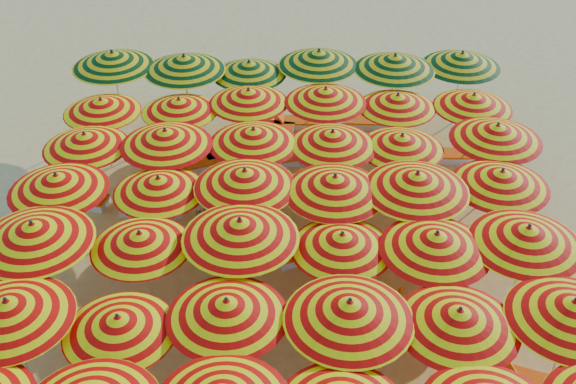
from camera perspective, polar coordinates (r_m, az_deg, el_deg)
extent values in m
plane|color=#E9CB67|center=(18.48, 0.00, -4.93)|extent=(120.00, 120.00, 0.00)
cylinder|color=silver|center=(15.51, -20.38, -11.49)|extent=(0.05, 0.05, 2.48)
cone|color=orange|center=(14.78, -21.24, -8.65)|extent=(2.96, 2.96, 0.47)
sphere|color=black|center=(14.60, -21.47, -7.88)|extent=(0.08, 0.08, 0.08)
cylinder|color=silver|center=(14.93, -12.72, -12.70)|extent=(0.04, 0.04, 2.22)
cone|color=orange|center=(14.23, -13.23, -10.14)|extent=(2.83, 2.83, 0.42)
sphere|color=black|center=(14.06, -13.37, -9.46)|extent=(0.07, 0.07, 0.07)
cylinder|color=silver|center=(14.73, -4.65, -12.01)|extent=(0.05, 0.05, 2.39)
cone|color=orange|center=(13.98, -4.86, -9.18)|extent=(2.69, 2.69, 0.45)
sphere|color=black|center=(13.79, -4.92, -8.42)|extent=(0.08, 0.08, 0.08)
cylinder|color=silver|center=(14.56, 4.65, -12.33)|extent=(0.05, 0.05, 2.53)
cone|color=orange|center=(13.76, 4.87, -9.30)|extent=(2.81, 2.81, 0.48)
sphere|color=black|center=(13.57, 4.93, -8.48)|extent=(0.08, 0.08, 0.08)
cylinder|color=silver|center=(14.86, 12.78, -12.49)|extent=(0.05, 0.05, 2.39)
cone|color=orange|center=(14.12, 13.34, -9.69)|extent=(3.13, 3.13, 0.46)
sphere|color=black|center=(13.94, 13.49, -8.94)|extent=(0.08, 0.08, 0.08)
cylinder|color=silver|center=(15.51, 20.70, -11.52)|extent=(0.05, 0.05, 2.49)
cone|color=orange|center=(14.77, 21.58, -8.66)|extent=(3.30, 3.30, 0.48)
sphere|color=black|center=(14.59, 21.82, -7.90)|extent=(0.08, 0.08, 0.08)
cylinder|color=silver|center=(17.00, -18.73, -5.93)|extent=(0.05, 0.05, 2.56)
cone|color=orange|center=(16.31, -19.47, -3.02)|extent=(3.39, 3.39, 0.49)
sphere|color=black|center=(16.15, -19.66, -2.25)|extent=(0.09, 0.09, 0.09)
cylinder|color=silver|center=(16.60, -11.20, -6.31)|extent=(0.04, 0.04, 2.23)
cone|color=orange|center=(15.98, -11.60, -3.75)|extent=(2.85, 2.85, 0.43)
sphere|color=black|center=(15.82, -11.70, -3.07)|extent=(0.07, 0.07, 0.07)
cylinder|color=silver|center=(16.21, -3.66, -5.99)|extent=(0.05, 0.05, 2.57)
cone|color=orange|center=(15.49, -3.81, -2.93)|extent=(3.40, 3.40, 0.49)
sphere|color=black|center=(15.31, -3.85, -2.12)|extent=(0.09, 0.09, 0.09)
cylinder|color=silver|center=(16.26, 4.14, -6.57)|extent=(0.04, 0.04, 2.26)
cone|color=orange|center=(15.62, 4.29, -3.92)|extent=(2.92, 2.92, 0.43)
sphere|color=black|center=(15.46, 4.33, -3.22)|extent=(0.08, 0.08, 0.08)
cylinder|color=silver|center=(16.33, 11.19, -6.70)|extent=(0.05, 0.05, 2.43)
cone|color=orange|center=(15.65, 11.63, -3.87)|extent=(2.72, 2.72, 0.46)
sphere|color=black|center=(15.49, 11.74, -3.11)|extent=(0.08, 0.08, 0.08)
cylinder|color=silver|center=(16.88, 17.69, -6.14)|extent=(0.05, 0.05, 2.50)
cone|color=orange|center=(16.21, 18.38, -3.29)|extent=(3.18, 3.18, 0.48)
sphere|color=black|center=(16.05, 18.56, -2.54)|extent=(0.08, 0.08, 0.08)
cylinder|color=silver|center=(18.54, -17.20, -1.90)|extent=(0.05, 0.05, 2.41)
cone|color=orange|center=(17.94, -17.78, 0.72)|extent=(2.94, 2.94, 0.46)
sphere|color=black|center=(17.80, -17.93, 1.41)|extent=(0.08, 0.08, 0.08)
cylinder|color=silver|center=(18.11, -9.85, -1.95)|extent=(0.04, 0.04, 2.25)
cone|color=orange|center=(17.53, -10.18, 0.56)|extent=(2.83, 2.83, 0.43)
sphere|color=black|center=(17.39, -10.26, 1.22)|extent=(0.08, 0.08, 0.08)
cylinder|color=silver|center=(17.77, -3.30, -1.76)|extent=(0.05, 0.05, 2.49)
cone|color=orange|center=(17.13, -3.42, 1.09)|extent=(3.10, 3.10, 0.47)
sphere|color=black|center=(16.97, -3.45, 1.84)|extent=(0.08, 0.08, 0.08)
cylinder|color=silver|center=(17.61, 3.59, -2.22)|extent=(0.05, 0.05, 2.46)
cone|color=orange|center=(16.97, 3.73, 0.61)|extent=(3.25, 3.25, 0.47)
sphere|color=black|center=(16.81, 3.76, 1.36)|extent=(0.08, 0.08, 0.08)
cylinder|color=silver|center=(17.80, 9.77, -2.09)|extent=(0.05, 0.05, 2.55)
cone|color=orange|center=(17.15, 10.14, 0.81)|extent=(2.76, 2.76, 0.48)
sphere|color=black|center=(17.00, 10.23, 1.57)|extent=(0.08, 0.08, 0.08)
cylinder|color=silver|center=(18.59, 15.97, -1.57)|extent=(0.05, 0.05, 2.38)
cone|color=orange|center=(18.00, 16.50, 1.03)|extent=(2.75, 2.75, 0.45)
sphere|color=black|center=(17.86, 16.64, 1.72)|extent=(0.08, 0.08, 0.08)
cylinder|color=silver|center=(20.13, -15.29, 1.56)|extent=(0.04, 0.04, 2.28)
cone|color=orange|center=(19.61, -15.74, 3.94)|extent=(2.58, 2.58, 0.43)
sphere|color=black|center=(19.48, -15.86, 4.56)|extent=(0.08, 0.08, 0.08)
cylinder|color=silver|center=(19.57, -9.35, 1.66)|extent=(0.05, 0.05, 2.43)
cone|color=orange|center=(19.01, -9.65, 4.27)|extent=(3.11, 3.11, 0.46)
sphere|color=black|center=(18.87, -9.73, 4.96)|extent=(0.08, 0.08, 0.08)
cylinder|color=silver|center=(19.45, -2.65, 1.84)|extent=(0.05, 0.05, 2.38)
cone|color=orange|center=(18.89, -2.74, 4.42)|extent=(2.85, 2.85, 0.45)
sphere|color=black|center=(18.75, -2.76, 5.10)|extent=(0.08, 0.08, 0.08)
cylinder|color=silver|center=(19.39, 3.42, 1.66)|extent=(0.05, 0.05, 2.36)
cone|color=orange|center=(18.83, 3.53, 4.23)|extent=(2.88, 2.88, 0.45)
sphere|color=black|center=(18.70, 3.56, 4.91)|extent=(0.08, 0.08, 0.08)
cylinder|color=silver|center=(19.60, 8.71, 1.49)|extent=(0.04, 0.04, 2.26)
cone|color=orange|center=(19.06, 8.98, 3.92)|extent=(2.75, 2.75, 0.43)
sphere|color=black|center=(18.93, 9.05, 4.55)|extent=(0.08, 0.08, 0.08)
cylinder|color=silver|center=(20.25, 15.69, 2.00)|extent=(0.05, 0.05, 2.44)
cone|color=orange|center=(19.70, 16.18, 4.55)|extent=(2.97, 2.97, 0.46)
sphere|color=black|center=(19.57, 16.31, 5.21)|extent=(0.08, 0.08, 0.08)
cylinder|color=silver|center=(21.73, -14.16, 4.43)|extent=(0.04, 0.04, 2.22)
cone|color=orange|center=(21.26, -14.53, 6.63)|extent=(2.57, 2.57, 0.42)
sphere|color=black|center=(21.14, -14.63, 7.20)|extent=(0.07, 0.07, 0.07)
cylinder|color=silver|center=(21.34, -8.37, 4.56)|extent=(0.04, 0.04, 2.20)
cone|color=orange|center=(20.87, -8.60, 6.79)|extent=(2.76, 2.76, 0.42)
sphere|color=black|center=(20.75, -8.65, 7.36)|extent=(0.07, 0.07, 0.07)
cylinder|color=silver|center=(21.42, -3.05, 5.22)|extent=(0.04, 0.04, 2.30)
cone|color=orange|center=(20.93, -3.14, 7.56)|extent=(2.65, 2.65, 0.44)
sphere|color=black|center=(20.81, -3.16, 8.17)|extent=(0.08, 0.08, 0.08)
cylinder|color=silver|center=(21.34, 2.90, 5.20)|extent=(0.05, 0.05, 2.37)
cone|color=orange|center=(20.84, 2.99, 7.63)|extent=(2.49, 2.49, 0.45)
sphere|color=black|center=(20.71, 3.01, 8.26)|extent=(0.08, 0.08, 0.08)
cylinder|color=silver|center=(21.46, 8.41, 4.83)|extent=(0.04, 0.04, 2.25)
cone|color=orange|center=(20.97, 8.65, 7.10)|extent=(2.62, 2.62, 0.43)
sphere|color=black|center=(20.86, 8.71, 7.69)|extent=(0.08, 0.08, 0.08)
cylinder|color=silver|center=(21.85, 14.05, 4.73)|extent=(0.04, 0.04, 2.28)
cone|color=orange|center=(21.37, 14.43, 6.98)|extent=(2.89, 2.89, 0.43)
sphere|color=black|center=(21.25, 14.53, 7.57)|extent=(0.08, 0.08, 0.08)
cylinder|color=silver|center=(23.63, -13.30, 7.76)|extent=(0.05, 0.05, 2.56)
cone|color=#706E06|center=(23.15, -13.68, 10.16)|extent=(3.28, 3.28, 0.49)
sphere|color=black|center=(23.03, -13.78, 10.79)|extent=(0.09, 0.09, 0.09)
cylinder|color=silver|center=(23.04, -7.97, 7.60)|extent=(0.05, 0.05, 2.53)
cone|color=#706E06|center=(22.55, -8.21, 10.05)|extent=(3.31, 3.31, 0.48)
sphere|color=black|center=(22.43, -8.27, 10.69)|extent=(0.08, 0.08, 0.08)
cylinder|color=silver|center=(22.98, -3.02, 7.52)|extent=(0.04, 0.04, 2.30)
cone|color=#706E06|center=(22.52, -3.10, 9.75)|extent=(2.68, 2.68, 0.44)
sphere|color=black|center=(22.41, -3.12, 10.32)|extent=(0.08, 0.08, 0.08)
cylinder|color=silver|center=(23.17, 2.37, 8.10)|extent=(0.05, 0.05, 2.52)
cone|color=#706E06|center=(22.68, 2.44, 10.54)|extent=(3.31, 3.31, 0.48)
sphere|color=black|center=(22.56, 2.46, 11.18)|extent=(0.08, 0.08, 0.08)
cylinder|color=silver|center=(23.10, 8.20, 7.66)|extent=(0.05, 0.05, 2.53)
cone|color=#706E06|center=(22.61, 8.44, 10.10)|extent=(2.92, 2.92, 0.48)
sphere|color=black|center=(22.49, 8.50, 10.74)|extent=(0.08, 0.08, 0.08)
cylinder|color=silver|center=(23.81, 13.21, 7.85)|extent=(0.05, 0.05, 2.45)
cone|color=#706E06|center=(23.34, 13.56, 10.14)|extent=(3.25, 3.25, 0.47)
sphere|color=black|center=(23.23, 13.66, 10.73)|extent=(0.08, 0.08, 0.08)
cube|color=#F05E0B|center=(15.79, -14.22, -14.37)|extent=(1.78, 0.91, 0.06)
cube|color=#F05E0B|center=(15.38, -11.90, -14.39)|extent=(0.47, 0.64, 0.48)
cube|color=#F05E0B|center=(15.73, 16.91, -14.00)|extent=(0.50, 0.65, 0.48)
cube|color=white|center=(16.24, 17.83, -14.10)|extent=(1.79, 1.16, 0.20)
cube|color=#F05E0B|center=(16.14, 17.92, -13.80)|extent=(1.79, 1.16, 0.06)
cube|color=#F05E0B|center=(15.96, 15.55, -12.75)|extent=(0.55, 0.67, 0.48)
cube|color=white|center=(17.93, -19.71, -8.72)|extent=(1.78, 0.88, 0.20)
cube|color=#F05E0B|center=(17.85, -19.80, -8.42)|extent=(1.78, 0.88, 0.06)
cube|color=#F05E0B|center=(17.39, -17.90, -8.30)|extent=(0.47, 0.64, 0.48)
cube|color=white|center=(17.00, 5.87, -9.19)|extent=(1.78, 0.88, 0.20)
cube|color=#F05E0B|center=(16.91, 5.90, -8.88)|extent=(1.78, 0.88, 0.06)
cube|color=#F05E0B|center=(16.75, 8.35, -8.61)|extent=(0.46, 0.64, 0.48)
cube|color=white|center=(18.38, 1.73, -4.80)|extent=(1.79, 1.18, 0.20)
cube|color=#F05E0B|center=(18.29, 1.74, -4.49)|extent=(1.79, 1.18, 0.06)
cube|color=#F05E0B|center=(17.94, -0.31, -4.51)|extent=(0.56, 0.67, 0.48)
cube|color=white|center=(18.76, 11.00, -4.58)|extent=(1.79, 0.99, 0.20)
cube|color=#F05E0B|center=(18.68, 11.04, -4.28)|extent=(1.79, 0.99, 0.06)
cube|color=#F05E0B|center=(18.82, 13.06, -3.38)|extent=(0.50, 0.65, 0.48)
cube|color=white|center=(18.95, 13.98, -4.62)|extent=(1.80, 1.13, 0.20)
cube|color=#F05E0B|center=(18.86, 14.03, -4.32)|extent=(1.80, 1.13, 0.06)
cube|color=#F05E0B|center=(18.40, 12.29, -4.31)|extent=(0.54, 0.67, 0.48)
cube|color=white|center=(20.95, -16.23, -0.60)|extent=(1.79, 1.00, 0.20)
cube|color=#F05E0B|center=(20.88, -16.29, -0.32)|extent=(1.79, 1.00, 0.06)
cube|color=#F05E0B|center=(20.43, -14.69, -0.12)|extent=(0.50, 0.65, 0.48)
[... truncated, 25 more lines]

